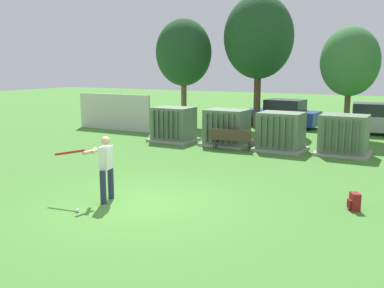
# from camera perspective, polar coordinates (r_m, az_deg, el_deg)

# --- Properties ---
(ground_plane) EXTENTS (96.00, 96.00, 0.00)m
(ground_plane) POSITION_cam_1_polar(r_m,az_deg,el_deg) (11.68, -6.70, -7.64)
(ground_plane) COLOR #478433
(fence_panel) EXTENTS (4.80, 0.12, 2.00)m
(fence_panel) POSITION_cam_1_polar(r_m,az_deg,el_deg) (25.13, -10.09, 4.11)
(fence_panel) COLOR beige
(fence_panel) RESTS_ON ground
(transformer_west) EXTENTS (2.10, 1.70, 1.62)m
(transformer_west) POSITION_cam_1_polar(r_m,az_deg,el_deg) (20.97, -2.41, 2.52)
(transformer_west) COLOR #9E9B93
(transformer_west) RESTS_ON ground
(transformer_mid_west) EXTENTS (2.10, 1.70, 1.62)m
(transformer_mid_west) POSITION_cam_1_polar(r_m,az_deg,el_deg) (19.91, 4.52, 2.09)
(transformer_mid_west) COLOR #9E9B93
(transformer_mid_west) RESTS_ON ground
(transformer_mid_east) EXTENTS (2.10, 1.70, 1.62)m
(transformer_mid_east) POSITION_cam_1_polar(r_m,az_deg,el_deg) (19.00, 11.43, 1.54)
(transformer_mid_east) COLOR #9E9B93
(transformer_mid_east) RESTS_ON ground
(transformer_east) EXTENTS (2.10, 1.70, 1.62)m
(transformer_east) POSITION_cam_1_polar(r_m,az_deg,el_deg) (18.72, 19.07, 1.06)
(transformer_east) COLOR #9E9B93
(transformer_east) RESTS_ON ground
(park_bench) EXTENTS (1.83, 0.59, 0.92)m
(park_bench) POSITION_cam_1_polar(r_m,az_deg,el_deg) (18.74, 5.09, 0.81)
(park_bench) COLOR #4C3828
(park_bench) RESTS_ON ground
(batter) EXTENTS (1.61, 0.77, 1.74)m
(batter) POSITION_cam_1_polar(r_m,az_deg,el_deg) (11.77, -11.30, -2.70)
(batter) COLOR #282D4C
(batter) RESTS_ON ground
(sports_ball) EXTENTS (0.09, 0.09, 0.09)m
(sports_ball) POSITION_cam_1_polar(r_m,az_deg,el_deg) (11.27, -14.64, -8.32)
(sports_ball) COLOR white
(sports_ball) RESTS_ON ground
(backpack) EXTENTS (0.35, 0.38, 0.44)m
(backpack) POSITION_cam_1_polar(r_m,az_deg,el_deg) (11.74, 20.29, -7.03)
(backpack) COLOR maroon
(backpack) RESTS_ON ground
(tree_left) EXTENTS (3.29, 3.29, 6.28)m
(tree_left) POSITION_cam_1_polar(r_m,az_deg,el_deg) (26.43, -1.08, 11.73)
(tree_left) COLOR brown
(tree_left) RESTS_ON ground
(tree_center_left) EXTENTS (3.90, 3.90, 7.45)m
(tree_center_left) POSITION_cam_1_polar(r_m,az_deg,el_deg) (25.55, 8.63, 13.48)
(tree_center_left) COLOR #4C3828
(tree_center_left) RESTS_ON ground
(tree_center_right) EXTENTS (2.86, 2.86, 5.46)m
(tree_center_right) POSITION_cam_1_polar(r_m,az_deg,el_deg) (23.27, 19.78, 9.99)
(tree_center_right) COLOR brown
(tree_center_right) RESTS_ON ground
(parked_car_leftmost) EXTENTS (4.34, 2.20, 1.62)m
(parked_car_leftmost) POSITION_cam_1_polar(r_m,az_deg,el_deg) (26.39, 11.71, 3.80)
(parked_car_leftmost) COLOR navy
(parked_car_leftmost) RESTS_ON ground
(parked_car_left_of_center) EXTENTS (4.39, 2.34, 1.62)m
(parked_car_left_of_center) POSITION_cam_1_polar(r_m,az_deg,el_deg) (25.08, 22.18, 2.94)
(parked_car_left_of_center) COLOR #B2B2B7
(parked_car_left_of_center) RESTS_ON ground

